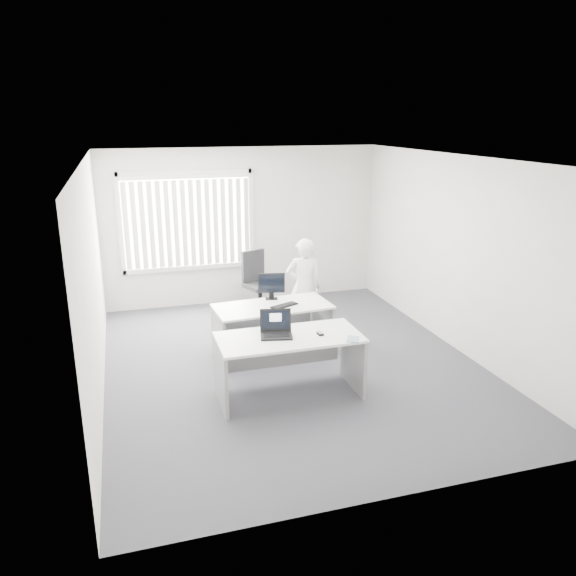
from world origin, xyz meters
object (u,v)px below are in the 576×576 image
object	(u,v)px
office_chair	(258,292)
monitor	(271,286)
laptop	(276,325)
desk_near	(289,353)
person	(304,287)
desk_far	(273,319)

from	to	relation	value
office_chair	monitor	distance (m)	1.77
laptop	desk_near	bearing A→B (deg)	2.29
person	desk_far	bearing A→B (deg)	57.36
office_chair	laptop	world-z (taller)	laptop
desk_near	laptop	world-z (taller)	laptop
person	monitor	size ratio (longest dim) A/B	3.94
person	laptop	xyz separation A→B (m)	(-0.98, -1.90, 0.16)
desk_near	monitor	xyz separation A→B (m)	(0.20, 1.57, 0.37)
desk_far	person	bearing A→B (deg)	39.30
desk_far	monitor	size ratio (longest dim) A/B	4.30
monitor	person	bearing A→B (deg)	41.64
desk_far	office_chair	size ratio (longest dim) A/B	1.58
office_chair	desk_near	bearing A→B (deg)	-117.04
laptop	person	bearing A→B (deg)	75.06
person	laptop	distance (m)	2.14
office_chair	person	world-z (taller)	person
office_chair	desk_far	bearing A→B (deg)	-117.71
desk_near	person	distance (m)	2.10
laptop	office_chair	bearing A→B (deg)	92.32
laptop	monitor	bearing A→B (deg)	89.23
desk_far	laptop	bearing A→B (deg)	-107.12
office_chair	person	xyz separation A→B (m)	(0.42, -1.29, 0.44)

